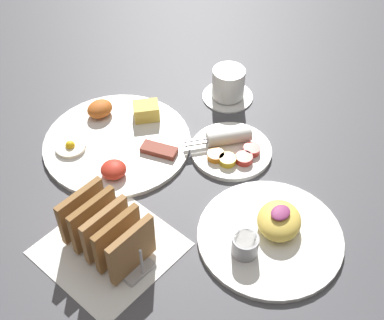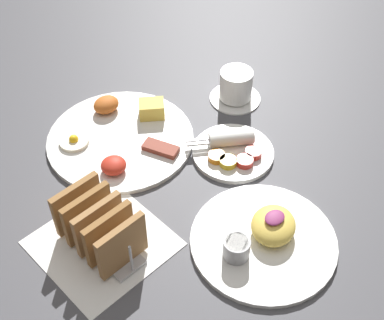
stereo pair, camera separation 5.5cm
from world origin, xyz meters
name	(u,v)px [view 2 (the right image)]	position (x,y,z in m)	size (l,w,h in m)	color
ground_plane	(198,190)	(0.00, 0.00, 0.00)	(3.00, 3.00, 0.00)	#47474C
napkin_flat	(103,243)	(-0.22, 0.03, 0.00)	(0.22, 0.22, 0.00)	white
plate_breakfast	(121,136)	(-0.02, 0.22, 0.01)	(0.32, 0.32, 0.05)	white
plate_condiments	(233,150)	(0.12, 0.02, 0.01)	(0.17, 0.17, 0.04)	white
plate_foreground	(264,237)	(0.00, -0.17, 0.01)	(0.27, 0.27, 0.06)	white
toast_rack	(99,226)	(-0.22, 0.03, 0.05)	(0.10, 0.18, 0.10)	#B7B7BC
coffee_cup	(236,87)	(0.26, 0.14, 0.04)	(0.12, 0.12, 0.08)	white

